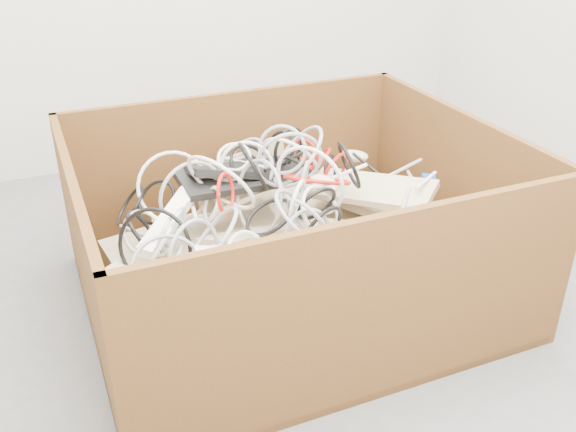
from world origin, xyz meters
name	(u,v)px	position (x,y,z in m)	size (l,w,h in m)	color
ground	(314,311)	(0.00, 0.00, 0.00)	(3.00, 3.00, 0.00)	#555557
cardboard_box	(285,262)	(-0.06, 0.11, 0.14)	(1.30, 1.08, 0.59)	#412810
keyboard_pile	(291,218)	(-0.02, 0.15, 0.28)	(1.21, 0.92, 0.35)	tan
mice_scatter	(265,201)	(-0.12, 0.13, 0.37)	(0.91, 0.65, 0.20)	#BFB79A
power_strip_left	(168,222)	(-0.43, 0.12, 0.37)	(0.28, 0.05, 0.04)	white
power_strip_right	(247,258)	(-0.27, -0.12, 0.34)	(0.29, 0.06, 0.04)	white
vga_plug	(429,179)	(0.46, 0.09, 0.36)	(0.04, 0.04, 0.02)	#0C3CBB
cable_tangle	(249,198)	(-0.18, 0.11, 0.40)	(1.13, 0.89, 0.45)	silver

